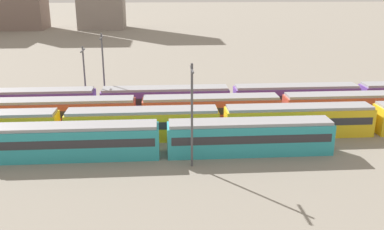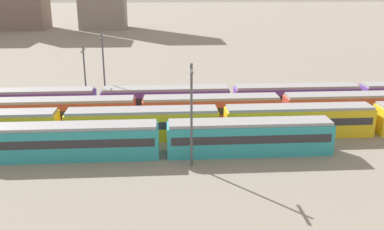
% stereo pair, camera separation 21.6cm
% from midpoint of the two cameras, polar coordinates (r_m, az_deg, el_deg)
% --- Properties ---
extents(train_track_0, '(55.80, 3.06, 3.75)m').
position_cam_midpoint_polar(train_track_0, '(47.50, -15.47, -3.36)').
color(train_track_0, teal).
rests_on(train_track_0, ground_plane).
extents(train_track_1, '(112.50, 3.06, 3.75)m').
position_cam_midpoint_polar(train_track_1, '(51.90, 3.82, -0.93)').
color(train_track_1, yellow).
rests_on(train_track_1, ground_plane).
extents(train_track_2, '(74.70, 3.06, 3.75)m').
position_cam_midpoint_polar(train_track_2, '(56.46, -7.15, 0.52)').
color(train_track_2, '#BC4C38').
rests_on(train_track_2, ground_plane).
extents(train_track_3, '(112.50, 3.06, 3.75)m').
position_cam_midpoint_polar(train_track_3, '(62.15, 5.12, 2.19)').
color(train_track_3, '#6B429E').
rests_on(train_track_3, ground_plane).
extents(catenary_pole_0, '(0.24, 3.20, 10.69)m').
position_cam_midpoint_polar(catenary_pole_0, '(42.47, -0.15, 0.51)').
color(catenary_pole_0, '#4C4C51').
rests_on(catenary_pole_0, ground_plane).
extents(catenary_pole_1, '(0.24, 3.20, 9.20)m').
position_cam_midpoint_polar(catenary_pole_1, '(64.50, -14.15, 5.25)').
color(catenary_pole_1, '#4C4C51').
rests_on(catenary_pole_1, ground_plane).
extents(catenary_pole_3, '(0.24, 3.20, 10.99)m').
position_cam_midpoint_polar(catenary_pole_3, '(64.00, -11.76, 6.17)').
color(catenary_pole_3, '#4C4C51').
rests_on(catenary_pole_3, ground_plane).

